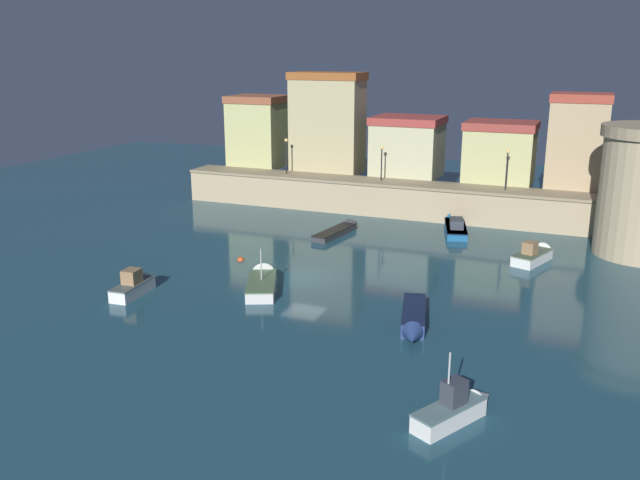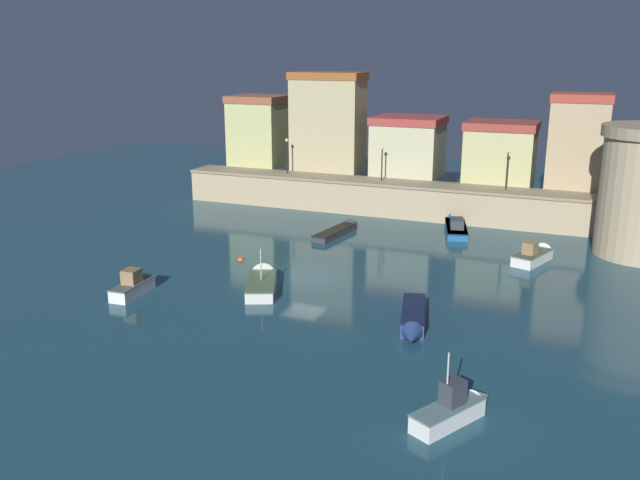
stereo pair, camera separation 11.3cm
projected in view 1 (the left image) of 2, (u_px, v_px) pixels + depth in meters
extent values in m
plane|color=#1E4756|center=(304.00, 277.00, 45.15)|extent=(105.98, 105.98, 0.00)
cube|color=tan|center=(388.00, 199.00, 61.93)|extent=(39.87, 3.22, 2.82)
cube|color=gray|center=(388.00, 182.00, 61.52)|extent=(39.87, 3.52, 0.24)
cube|color=tan|center=(259.00, 135.00, 69.76)|extent=(5.21, 4.78, 6.55)
cube|color=brown|center=(258.00, 99.00, 68.77)|extent=(5.42, 4.97, 0.70)
cube|color=tan|center=(327.00, 127.00, 66.06)|extent=(6.78, 3.63, 8.97)
cube|color=brown|center=(328.00, 76.00, 64.74)|extent=(7.05, 3.78, 0.70)
cube|color=#BBB98F|center=(407.00, 150.00, 64.51)|extent=(6.15, 5.39, 4.99)
cube|color=#9E3934|center=(408.00, 120.00, 63.74)|extent=(6.39, 5.60, 0.70)
cube|color=tan|center=(499.00, 157.00, 61.17)|extent=(5.97, 4.90, 4.88)
cube|color=brown|center=(502.00, 125.00, 60.41)|extent=(6.21, 5.10, 0.70)
cube|color=tan|center=(577.00, 146.00, 58.05)|extent=(4.75, 4.01, 7.51)
cube|color=#A23F30|center=(582.00, 97.00, 56.94)|extent=(4.94, 4.17, 0.70)
cylinder|color=black|center=(286.00, 158.00, 64.78)|extent=(0.12, 0.12, 3.06)
sphere|color=#F9D172|center=(286.00, 140.00, 64.32)|extent=(0.32, 0.32, 0.32)
cylinder|color=black|center=(381.00, 165.00, 61.35)|extent=(0.12, 0.12, 2.86)
sphere|color=#F9D172|center=(382.00, 148.00, 60.92)|extent=(0.32, 0.32, 0.32)
cylinder|color=black|center=(506.00, 172.00, 57.29)|extent=(0.12, 0.12, 3.13)
sphere|color=#F9D172|center=(508.00, 151.00, 56.83)|extent=(0.32, 0.32, 0.32)
cube|color=white|center=(532.00, 257.00, 48.07)|extent=(2.61, 4.00, 0.76)
cone|color=white|center=(546.00, 250.00, 49.75)|extent=(1.66, 1.44, 1.39)
cube|color=slate|center=(532.00, 253.00, 47.98)|extent=(2.66, 4.08, 0.08)
cube|color=olive|center=(530.00, 248.00, 47.50)|extent=(1.08, 1.12, 0.85)
cube|color=#99B7C6|center=(533.00, 246.00, 47.81)|extent=(0.73, 0.30, 0.51)
cube|color=silver|center=(261.00, 286.00, 42.30)|extent=(3.32, 4.77, 0.74)
cone|color=silver|center=(264.00, 272.00, 45.01)|extent=(1.95, 1.78, 1.59)
cube|color=#4F6C47|center=(261.00, 281.00, 42.21)|extent=(3.38, 4.86, 0.08)
cylinder|color=#B2B2B7|center=(261.00, 264.00, 42.07)|extent=(0.08, 0.08, 1.98)
cube|color=#333338|center=(335.00, 233.00, 55.08)|extent=(1.98, 5.40, 0.50)
cone|color=#333338|center=(353.00, 224.00, 57.81)|extent=(1.36, 1.55, 1.17)
cube|color=black|center=(335.00, 230.00, 55.02)|extent=(2.01, 5.51, 0.08)
cube|color=white|center=(133.00, 289.00, 41.64)|extent=(1.38, 3.38, 0.79)
cone|color=white|center=(151.00, 279.00, 43.53)|extent=(1.17, 1.00, 1.12)
cube|color=slate|center=(132.00, 284.00, 41.55)|extent=(1.41, 3.45, 0.08)
cube|color=olive|center=(132.00, 276.00, 41.43)|extent=(0.98, 1.10, 0.87)
cube|color=#99B7C6|center=(136.00, 273.00, 41.90)|extent=(0.83, 0.11, 0.52)
cube|color=navy|center=(414.00, 315.00, 37.51)|extent=(2.28, 4.86, 0.84)
cone|color=navy|center=(412.00, 337.00, 34.70)|extent=(1.44, 1.55, 1.17)
cube|color=#141936|center=(414.00, 309.00, 37.41)|extent=(2.32, 4.96, 0.08)
cube|color=white|center=(449.00, 415.00, 27.32)|extent=(2.60, 3.56, 0.82)
cone|color=white|center=(482.00, 398.00, 28.65)|extent=(1.38, 1.35, 1.05)
cube|color=slate|center=(449.00, 407.00, 27.22)|extent=(2.65, 3.63, 0.08)
cube|color=#333842|center=(454.00, 392.00, 27.22)|extent=(1.08, 1.18, 1.03)
cube|color=#99B7C6|center=(462.00, 387.00, 27.50)|extent=(0.59, 0.35, 0.62)
cylinder|color=#B2B2B7|center=(449.00, 380.00, 26.81)|extent=(0.08, 0.08, 2.37)
cube|color=#195689|center=(456.00, 229.00, 55.94)|extent=(2.91, 5.75, 0.61)
cone|color=#195689|center=(454.00, 219.00, 59.19)|extent=(1.81, 1.73, 1.51)
cube|color=#0F1F3D|center=(456.00, 226.00, 55.87)|extent=(2.97, 5.86, 0.08)
cube|color=#333842|center=(457.00, 223.00, 55.12)|extent=(1.46, 2.02, 0.73)
cube|color=#99B7C6|center=(456.00, 220.00, 55.98)|extent=(0.92, 0.29, 0.44)
sphere|color=#EA4C19|center=(241.00, 260.00, 48.68)|extent=(0.51, 0.51, 0.51)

